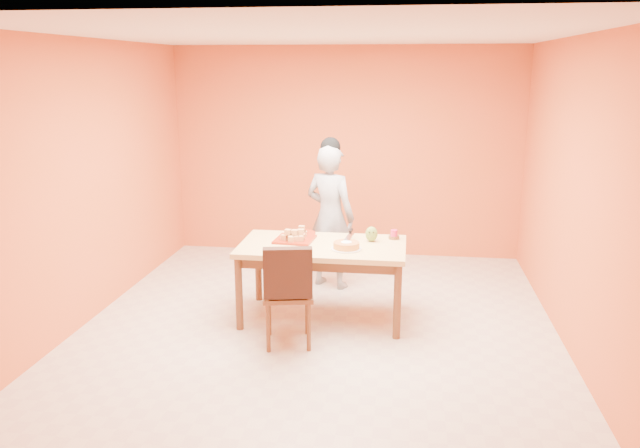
# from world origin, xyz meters

# --- Properties ---
(floor) EXTENTS (5.00, 5.00, 0.00)m
(floor) POSITION_xyz_m (0.00, 0.00, 0.00)
(floor) COLOR beige
(floor) RESTS_ON ground
(ceiling) EXTENTS (5.00, 5.00, 0.00)m
(ceiling) POSITION_xyz_m (0.00, 0.00, 2.70)
(ceiling) COLOR silver
(ceiling) RESTS_ON wall_back
(wall_back) EXTENTS (4.50, 0.00, 4.50)m
(wall_back) POSITION_xyz_m (0.00, 2.50, 1.35)
(wall_back) COLOR #D15930
(wall_back) RESTS_ON floor
(wall_left) EXTENTS (0.00, 5.00, 5.00)m
(wall_left) POSITION_xyz_m (-2.25, 0.00, 1.35)
(wall_left) COLOR #D15930
(wall_left) RESTS_ON floor
(wall_right) EXTENTS (0.00, 5.00, 5.00)m
(wall_right) POSITION_xyz_m (2.25, 0.00, 1.35)
(wall_right) COLOR #D15930
(wall_right) RESTS_ON floor
(dining_table) EXTENTS (1.60, 0.90, 0.76)m
(dining_table) POSITION_xyz_m (0.01, 0.22, 0.67)
(dining_table) COLOR #E4B477
(dining_table) RESTS_ON floor
(dining_chair) EXTENTS (0.52, 0.59, 0.96)m
(dining_chair) POSITION_xyz_m (-0.21, -0.43, 0.50)
(dining_chair) COLOR brown
(dining_chair) RESTS_ON floor
(pastry_pile) EXTENTS (0.33, 0.33, 0.11)m
(pastry_pile) POSITION_xyz_m (-0.28, 0.31, 0.84)
(pastry_pile) COLOR tan
(pastry_pile) RESTS_ON pastry_platter
(person) EXTENTS (0.69, 0.59, 1.61)m
(person) POSITION_xyz_m (-0.03, 1.17, 0.81)
(person) COLOR #97979A
(person) RESTS_ON floor
(pastry_platter) EXTENTS (0.40, 0.40, 0.02)m
(pastry_platter) POSITION_xyz_m (-0.28, 0.31, 0.77)
(pastry_platter) COLOR maroon
(pastry_platter) RESTS_ON dining_table
(red_dinner_plate) EXTENTS (0.33, 0.33, 0.02)m
(red_dinner_plate) POSITION_xyz_m (-0.24, 0.57, 0.77)
(red_dinner_plate) COLOR maroon
(red_dinner_plate) RESTS_ON dining_table
(white_cake_plate) EXTENTS (0.34, 0.34, 0.01)m
(white_cake_plate) POSITION_xyz_m (0.26, 0.07, 0.77)
(white_cake_plate) COLOR white
(white_cake_plate) RESTS_ON dining_table
(sponge_cake) EXTENTS (0.26, 0.26, 0.06)m
(sponge_cake) POSITION_xyz_m (0.26, 0.07, 0.80)
(sponge_cake) COLOR gold
(sponge_cake) RESTS_ON white_cake_plate
(cake_server) EXTENTS (0.08, 0.29, 0.01)m
(cake_server) POSITION_xyz_m (0.27, 0.25, 0.84)
(cake_server) COLOR silver
(cake_server) RESTS_ON sponge_cake
(egg_ornament) EXTENTS (0.13, 0.11, 0.15)m
(egg_ornament) POSITION_xyz_m (0.47, 0.38, 0.83)
(egg_ornament) COLOR olive
(egg_ornament) RESTS_ON dining_table
(magenta_glass) EXTENTS (0.07, 0.07, 0.10)m
(magenta_glass) POSITION_xyz_m (0.69, 0.49, 0.81)
(magenta_glass) COLOR #C61D4E
(magenta_glass) RESTS_ON dining_table
(checker_tin) EXTENTS (0.13, 0.13, 0.03)m
(checker_tin) POSITION_xyz_m (0.69, 0.51, 0.78)
(checker_tin) COLOR #371E0F
(checker_tin) RESTS_ON dining_table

